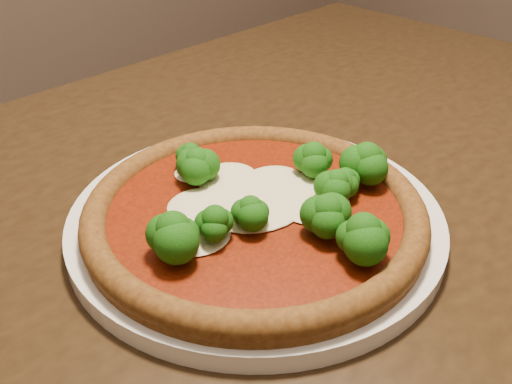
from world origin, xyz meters
TOP-DOWN VIEW (x-y plane):
  - dining_table at (0.04, 0.07)m, footprint 1.40×1.01m
  - plate at (-0.03, 0.02)m, footprint 0.36×0.36m
  - pizza at (-0.04, 0.01)m, footprint 0.32×0.32m

SIDE VIEW (x-z plane):
  - dining_table at x=0.04m, z-range 0.28..1.03m
  - plate at x=-0.03m, z-range 0.75..0.77m
  - pizza at x=-0.04m, z-range 0.75..0.81m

